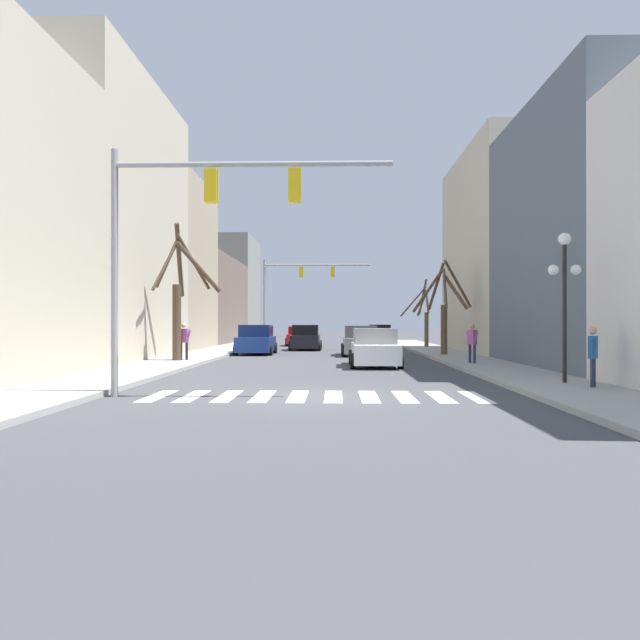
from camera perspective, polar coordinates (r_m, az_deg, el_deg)
name	(u,v)px	position (r m, az deg, el deg)	size (l,w,h in m)	color
ground_plane	(316,396)	(15.97, -0.39, -7.00)	(240.00, 240.00, 0.00)	#424247
sidewalk_left	(52,393)	(17.55, -23.30, -6.12)	(2.87, 90.00, 0.15)	#9E9E99
sidewalk_right	(585,394)	(17.15, 23.09, -6.26)	(2.87, 90.00, 0.15)	#9E9E99
building_row_left	(152,266)	(41.25, -15.15, 4.82)	(6.00, 62.21, 13.52)	#BCB299
building_row_right	(570,244)	(30.92, 21.87, 6.48)	(6.00, 35.38, 12.22)	beige
crosswalk_stripes	(316,396)	(15.94, -0.39, -7.00)	(8.55, 2.60, 0.01)	white
traffic_signal_near	(196,216)	(16.29, -11.31, 9.32)	(7.15, 0.28, 6.28)	gray
traffic_signal_far	(295,283)	(49.17, -2.27, 3.44)	(8.39, 0.28, 6.79)	gray
street_lamp_right_corner	(565,276)	(19.29, 21.46, 3.73)	(0.95, 0.36, 4.32)	black
car_parked_right_mid	(256,341)	(36.61, -5.86, -1.89)	(2.19, 4.24, 1.73)	navy
car_parked_right_far	(379,335)	(52.54, 5.44, -1.39)	(2.15, 4.46, 1.67)	black
car_at_intersection	(300,337)	(49.90, -1.81, -1.52)	(2.16, 4.35, 1.54)	red
car_driving_away_lane	(360,342)	(35.29, 3.72, -1.98)	(2.17, 4.64, 1.69)	gray
car_parked_left_far	(306,338)	(42.00, -1.32, -1.69)	(2.12, 4.11, 1.70)	black
car_parked_right_near	(374,349)	(26.73, 5.00, -2.61)	(2.13, 4.82, 1.62)	white
pedestrian_waiting_at_curb	(184,338)	(29.39, -12.34, -1.62)	(0.73, 0.30, 1.70)	black
pedestrian_on_right_sidewalk	(593,351)	(18.27, 23.68, -2.64)	(0.40, 0.65, 1.62)	#282D47
pedestrian_near_right_corner	(472,340)	(27.28, 13.74, -1.77)	(0.43, 0.66, 1.67)	#282D47
street_tree_left_mid	(444,308)	(34.40, 11.29, 1.09)	(3.35, 3.38, 5.13)	brown
street_tree_right_mid	(180,295)	(29.28, -12.69, 2.26)	(2.76, 3.05, 6.31)	#473828
street_tree_left_far	(424,315)	(44.83, 9.50, 0.45)	(1.94, 2.72, 4.80)	brown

